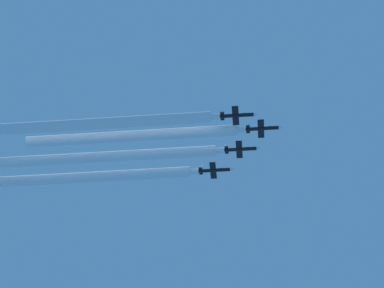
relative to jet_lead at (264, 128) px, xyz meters
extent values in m
cylinder|color=black|center=(0.00, -0.35, -0.03)|extent=(1.21, 10.47, 1.21)
cone|color=silver|center=(0.00, 5.77, -0.03)|extent=(1.15, 1.76, 1.15)
ellipsoid|color=#0C263F|center=(0.00, 1.96, 0.48)|extent=(0.67, 2.42, 0.55)
cube|color=black|center=(0.00, -0.87, -0.12)|extent=(8.81, 2.09, 0.13)
cube|color=black|center=(0.00, -5.10, -0.03)|extent=(3.75, 1.21, 0.13)
cube|color=silver|center=(0.00, -5.01, 1.51)|extent=(0.11, 1.43, 1.87)
cylinder|color=black|center=(0.00, -5.86, -0.03)|extent=(0.91, 0.66, 0.91)
cylinder|color=black|center=(-8.67, -7.84, -0.96)|extent=(1.21, 10.47, 1.21)
cone|color=silver|center=(-8.67, -1.72, -0.96)|extent=(1.15, 1.76, 1.15)
ellipsoid|color=#0C263F|center=(-8.67, -5.54, -0.44)|extent=(0.67, 2.42, 0.55)
cube|color=black|center=(-8.67, -8.36, -1.05)|extent=(8.81, 2.09, 0.13)
cube|color=black|center=(-8.67, -12.59, -0.96)|extent=(3.75, 1.21, 0.13)
cube|color=silver|center=(-8.67, -12.50, 0.58)|extent=(0.11, 1.43, 1.87)
cylinder|color=black|center=(-8.67, -13.35, -0.96)|extent=(0.91, 0.66, 0.91)
cylinder|color=black|center=(8.20, -8.34, -1.23)|extent=(1.21, 10.47, 1.21)
cone|color=silver|center=(8.20, -2.23, -1.23)|extent=(1.15, 1.76, 1.15)
ellipsoid|color=#0C263F|center=(8.20, -6.04, -0.72)|extent=(0.67, 2.42, 0.55)
cube|color=black|center=(8.20, -8.86, -1.33)|extent=(8.81, 2.09, 0.13)
cube|color=black|center=(8.20, -13.09, -1.23)|extent=(3.75, 1.21, 0.13)
cube|color=silver|center=(8.20, -13.00, 0.31)|extent=(0.11, 1.43, 1.87)
cylinder|color=black|center=(8.20, -13.85, -1.23)|extent=(0.91, 0.66, 0.91)
cylinder|color=black|center=(-16.93, -17.17, -2.64)|extent=(1.21, 10.47, 1.21)
cone|color=silver|center=(-16.93, -11.05, -2.64)|extent=(1.15, 1.76, 1.15)
ellipsoid|color=#0C263F|center=(-16.93, -14.87, -2.13)|extent=(0.67, 2.42, 0.55)
cube|color=black|center=(-16.93, -17.69, -2.73)|extent=(8.81, 2.09, 0.13)
cube|color=black|center=(-16.93, -21.92, -2.64)|extent=(3.75, 1.21, 0.13)
cube|color=silver|center=(-16.93, -21.83, -1.10)|extent=(0.11, 1.43, 1.87)
cylinder|color=black|center=(-16.93, -22.68, -2.64)|extent=(0.91, 0.66, 0.91)
cylinder|color=white|center=(0.00, -36.37, -0.03)|extent=(1.90, 60.98, 1.90)
cylinder|color=white|center=(0.00, -43.69, -0.03)|extent=(3.61, 70.12, 3.61)
cylinder|color=white|center=(-8.67, -45.45, -0.96)|extent=(1.90, 64.15, 1.90)
cylinder|color=white|center=(-8.67, -53.15, -0.96)|extent=(3.61, 73.78, 3.61)
cylinder|color=white|center=(8.20, -46.09, -1.23)|extent=(1.90, 64.43, 1.90)
cylinder|color=white|center=(8.20, -53.82, -1.23)|extent=(3.61, 74.09, 3.61)
cylinder|color=white|center=(-16.93, -55.23, -2.64)|extent=(1.90, 65.05, 1.90)
cylinder|color=white|center=(-16.93, -63.03, -2.64)|extent=(3.61, 74.81, 3.61)
camera|label=1|loc=(193.41, -6.97, -175.94)|focal=74.68mm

